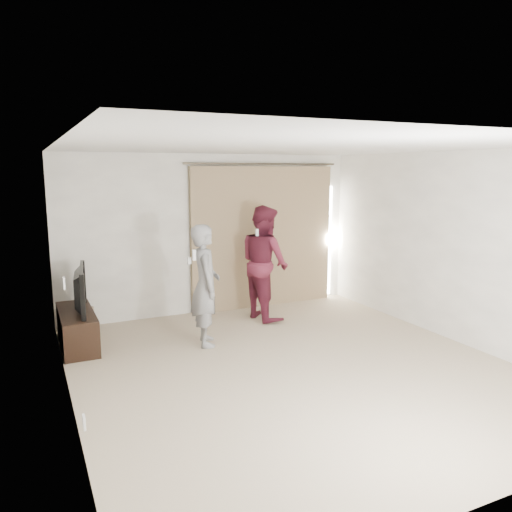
{
  "coord_description": "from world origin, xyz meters",
  "views": [
    {
      "loc": [
        -2.82,
        -4.94,
        2.35
      ],
      "look_at": [
        0.06,
        1.2,
        1.17
      ],
      "focal_mm": 35.0,
      "sensor_mm": 36.0,
      "label": 1
    }
  ],
  "objects_px": {
    "person_man": "(205,285)",
    "person_woman": "(264,262)",
    "tv": "(75,289)",
    "tv_console": "(77,329)"
  },
  "relations": [
    {
      "from": "person_man",
      "to": "person_woman",
      "type": "bearing_deg",
      "value": 31.2
    },
    {
      "from": "person_man",
      "to": "tv",
      "type": "bearing_deg",
      "value": 157.53
    },
    {
      "from": "tv_console",
      "to": "person_woman",
      "type": "relative_size",
      "value": 0.7
    },
    {
      "from": "tv",
      "to": "person_man",
      "type": "xyz_separation_m",
      "value": [
        1.6,
        -0.66,
        0.04
      ]
    },
    {
      "from": "tv_console",
      "to": "person_woman",
      "type": "bearing_deg",
      "value": 2.01
    },
    {
      "from": "tv_console",
      "to": "person_man",
      "type": "height_order",
      "value": "person_man"
    },
    {
      "from": "tv",
      "to": "person_man",
      "type": "relative_size",
      "value": 0.63
    },
    {
      "from": "person_woman",
      "to": "tv_console",
      "type": "bearing_deg",
      "value": -177.99
    },
    {
      "from": "tv_console",
      "to": "person_woman",
      "type": "height_order",
      "value": "person_woman"
    },
    {
      "from": "tv",
      "to": "tv_console",
      "type": "bearing_deg",
      "value": 0.0
    }
  ]
}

